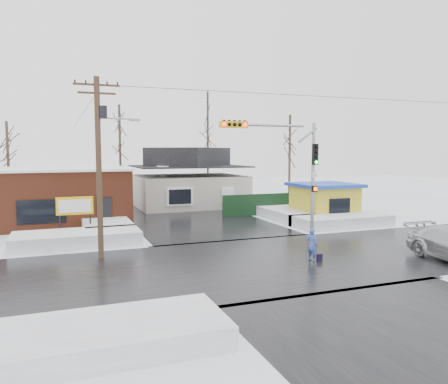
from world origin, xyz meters
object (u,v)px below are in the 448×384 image
object	(u,v)px
kiosk	(324,201)
pedestrian	(312,245)
marquee_sign	(75,207)
traffic_signal	(290,166)
utility_pole	(100,157)

from	to	relation	value
kiosk	pedestrian	bearing A→B (deg)	-126.11
marquee_sign	traffic_signal	bearing A→B (deg)	-29.72
traffic_signal	marquee_sign	bearing A→B (deg)	150.28
pedestrian	kiosk	bearing A→B (deg)	-59.60
utility_pole	traffic_signal	bearing A→B (deg)	-2.95
traffic_signal	pedestrian	world-z (taller)	traffic_signal
utility_pole	kiosk	distance (m)	18.95
kiosk	pedestrian	distance (m)	13.42
traffic_signal	marquee_sign	distance (m)	13.42
traffic_signal	marquee_sign	xyz separation A→B (m)	(-11.43, 6.53, -2.62)
utility_pole	marquee_sign	xyz separation A→B (m)	(-1.07, 5.99, -3.19)
pedestrian	utility_pole	bearing A→B (deg)	42.03
marquee_sign	pedestrian	bearing A→B (deg)	-44.26
marquee_sign	kiosk	bearing A→B (deg)	1.55
kiosk	utility_pole	bearing A→B (deg)	-159.56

